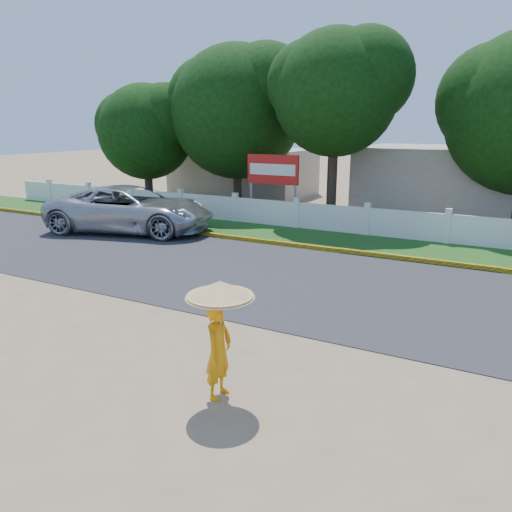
{
  "coord_description": "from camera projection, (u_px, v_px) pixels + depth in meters",
  "views": [
    {
      "loc": [
        5.29,
        -7.84,
        4.27
      ],
      "look_at": [
        0.0,
        2.0,
        1.3
      ],
      "focal_mm": 35.0,
      "sensor_mm": 36.0,
      "label": 1
    }
  ],
  "objects": [
    {
      "name": "curb",
      "position": [
        340.0,
        250.0,
        17.02
      ],
      "size": [
        40.0,
        0.18,
        0.16
      ],
      "primitive_type": "cube",
      "color": "yellow",
      "rests_on": "ground"
    },
    {
      "name": "fence",
      "position": [
        367.0,
        222.0,
        19.58
      ],
      "size": [
        40.0,
        0.1,
        1.1
      ],
      "primitive_type": "cube",
      "color": "silver",
      "rests_on": "ground"
    },
    {
      "name": "building_near",
      "position": [
        470.0,
        182.0,
        23.73
      ],
      "size": [
        10.0,
        6.0,
        3.2
      ],
      "primitive_type": "cube",
      "color": "#B7AD99",
      "rests_on": "ground"
    },
    {
      "name": "tree_row",
      "position": [
        411.0,
        107.0,
        21.01
      ],
      "size": [
        33.01,
        7.64,
        8.87
      ],
      "color": "#473828",
      "rests_on": "ground"
    },
    {
      "name": "ground",
      "position": [
        210.0,
        339.0,
        10.19
      ],
      "size": [
        120.0,
        120.0,
        0.0
      ],
      "primitive_type": "plane",
      "color": "#9E8460",
      "rests_on": "ground"
    },
    {
      "name": "monk_with_parasol",
      "position": [
        219.0,
        323.0,
        7.75
      ],
      "size": [
        1.08,
        1.08,
        1.96
      ],
      "color": "orange",
      "rests_on": "ground"
    },
    {
      "name": "billboard",
      "position": [
        273.0,
        173.0,
        22.26
      ],
      "size": [
        2.5,
        0.13,
        2.95
      ],
      "color": "gray",
      "rests_on": "ground"
    },
    {
      "name": "vehicle",
      "position": [
        131.0,
        209.0,
        20.18
      ],
      "size": [
        7.26,
        4.73,
        1.86
      ],
      "primitive_type": "imported",
      "rotation": [
        0.0,
        0.0,
        1.84
      ],
      "color": "#AAAEB2",
      "rests_on": "ground"
    },
    {
      "name": "building_far",
      "position": [
        244.0,
        172.0,
        30.58
      ],
      "size": [
        8.0,
        5.0,
        2.8
      ],
      "primitive_type": "cube",
      "color": "#B7AD99",
      "rests_on": "ground"
    },
    {
      "name": "grass_verge",
      "position": [
        355.0,
        242.0,
        18.49
      ],
      "size": [
        60.0,
        3.5,
        0.03
      ],
      "primitive_type": "cube",
      "color": "#2D601E",
      "rests_on": "ground"
    },
    {
      "name": "road",
      "position": [
        298.0,
        280.0,
        14.02
      ],
      "size": [
        60.0,
        7.0,
        0.02
      ],
      "primitive_type": "cube",
      "color": "#38383A",
      "rests_on": "ground"
    }
  ]
}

